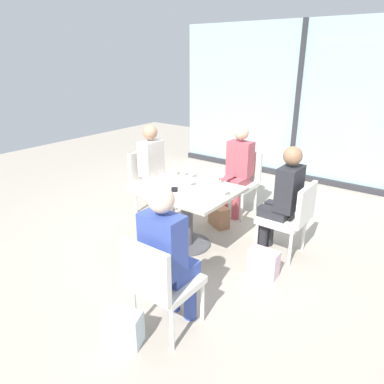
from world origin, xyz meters
The scene contains 22 objects.
ground_plane centered at (0.00, 0.00, 0.00)m, with size 12.00×12.00×0.00m, color #A89E8E.
window_wall_backdrop centered at (0.00, 3.20, 1.21)m, with size 4.72×0.10×2.70m.
dining_table_main centered at (0.00, 0.00, 0.53)m, with size 1.11×0.89×0.73m.
chair_front_right centered at (0.70, -1.26, 0.50)m, with size 0.46×0.50×0.87m.
chair_near_window centered at (0.00, 1.26, 0.50)m, with size 0.46×0.51×0.87m.
chair_far_right centered at (1.06, 0.50, 0.50)m, with size 0.50×0.46×0.87m.
chair_far_left centered at (-1.06, 0.50, 0.50)m, with size 0.50×0.46×0.87m.
person_front_right centered at (0.70, -1.15, 0.70)m, with size 0.34×0.39×1.26m.
person_near_window centered at (0.00, 1.15, 0.70)m, with size 0.34×0.39×1.26m.
person_far_right centered at (0.95, 0.50, 0.70)m, with size 0.39×0.34×1.26m.
person_far_left centered at (-0.95, 0.50, 0.70)m, with size 0.39×0.34×1.26m.
wine_glass_0 centered at (-0.09, -0.38, 0.86)m, with size 0.07×0.07×0.18m.
wine_glass_1 centered at (0.48, 0.03, 0.86)m, with size 0.07×0.07×0.18m.
wine_glass_2 centered at (0.24, 0.34, 0.86)m, with size 0.07×0.07×0.18m.
wine_glass_3 centered at (-0.16, 0.30, 0.86)m, with size 0.07×0.07×0.18m.
wine_glass_4 centered at (0.00, 0.05, 0.86)m, with size 0.07×0.07×0.18m.
wine_glass_5 centered at (-0.28, 0.31, 0.86)m, with size 0.07×0.07×0.18m.
coffee_cup centered at (-0.41, 0.29, 0.78)m, with size 0.08×0.08×0.09m, color white.
cell_phone_on_table centered at (-0.07, -0.13, 0.73)m, with size 0.07×0.14×0.01m, color black.
handbag_0 centered at (0.54, -1.53, 0.14)m, with size 0.30×0.16×0.28m, color silver.
handbag_1 centered at (0.03, 0.66, 0.14)m, with size 0.30×0.16×0.28m, color #A3704C.
handbag_2 centered at (1.01, -0.02, 0.14)m, with size 0.30×0.16×0.28m, color beige.
Camera 1 is at (2.29, -2.98, 2.13)m, focal length 33.18 mm.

